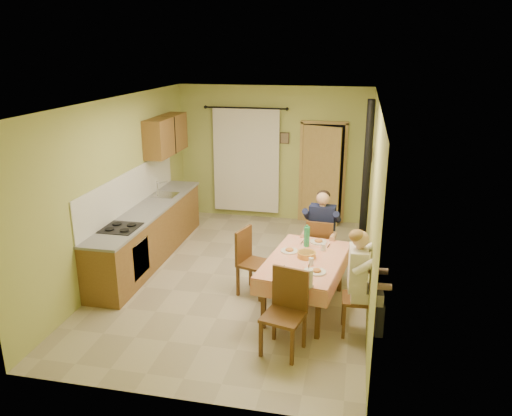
% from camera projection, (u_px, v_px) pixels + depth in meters
% --- Properties ---
extents(floor, '(4.00, 6.00, 0.01)m').
position_uv_depth(floor, '(240.00, 276.00, 8.06)').
color(floor, tan).
rests_on(floor, ground).
extents(room_shell, '(4.04, 6.04, 2.82)m').
position_uv_depth(room_shell, '(238.00, 167.00, 7.50)').
color(room_shell, '#ABB35C').
rests_on(room_shell, ground).
extents(kitchen_run, '(0.64, 3.64, 1.56)m').
position_uv_depth(kitchen_run, '(149.00, 232.00, 8.62)').
color(kitchen_run, brown).
rests_on(kitchen_run, ground).
extents(upper_cabinets, '(0.35, 1.40, 0.70)m').
position_uv_depth(upper_cabinets, '(166.00, 135.00, 9.40)').
color(upper_cabinets, brown).
rests_on(upper_cabinets, room_shell).
extents(curtain, '(1.70, 0.07, 2.22)m').
position_uv_depth(curtain, '(246.00, 160.00, 10.48)').
color(curtain, black).
rests_on(curtain, ground).
extents(doorway, '(0.96, 0.32, 2.15)m').
position_uv_depth(doorway, '(322.00, 174.00, 10.24)').
color(doorway, black).
rests_on(doorway, ground).
extents(dining_table, '(1.24, 1.79, 0.76)m').
position_uv_depth(dining_table, '(305.00, 283.00, 6.98)').
color(dining_table, '#ED987B').
rests_on(dining_table, ground).
extents(tableware, '(0.69, 1.64, 0.33)m').
position_uv_depth(tableware, '(305.00, 258.00, 6.75)').
color(tableware, white).
rests_on(tableware, dining_table).
extents(chair_far, '(0.45, 0.45, 0.98)m').
position_uv_depth(chair_far, '(320.00, 259.00, 8.00)').
color(chair_far, '#5A3718').
rests_on(chair_far, ground).
extents(chair_near, '(0.56, 0.56, 1.03)m').
position_uv_depth(chair_near, '(283.00, 330.00, 6.01)').
color(chair_near, '#5A3718').
rests_on(chair_near, ground).
extents(chair_right, '(0.42, 0.42, 0.95)m').
position_uv_depth(chair_right, '(358.00, 312.00, 6.40)').
color(chair_right, '#5A3718').
rests_on(chair_right, ground).
extents(chair_left, '(0.55, 0.55, 1.00)m').
position_uv_depth(chair_left, '(254.00, 275.00, 7.44)').
color(chair_left, '#5A3718').
rests_on(chair_left, ground).
extents(man_far, '(0.61, 0.49, 1.39)m').
position_uv_depth(man_far, '(322.00, 224.00, 7.83)').
color(man_far, '#141938').
rests_on(man_far, chair_far).
extents(man_right, '(0.48, 0.60, 1.39)m').
position_uv_depth(man_right, '(360.00, 270.00, 6.22)').
color(man_right, white).
rests_on(man_right, chair_right).
extents(stove_flue, '(0.24, 0.24, 2.80)m').
position_uv_depth(stove_flue, '(364.00, 213.00, 7.93)').
color(stove_flue, black).
rests_on(stove_flue, ground).
extents(picture_back, '(0.19, 0.03, 0.23)m').
position_uv_depth(picture_back, '(285.00, 138.00, 10.24)').
color(picture_back, black).
rests_on(picture_back, room_shell).
extents(picture_right, '(0.03, 0.31, 0.21)m').
position_uv_depth(picture_right, '(372.00, 154.00, 8.22)').
color(picture_right, brown).
rests_on(picture_right, room_shell).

